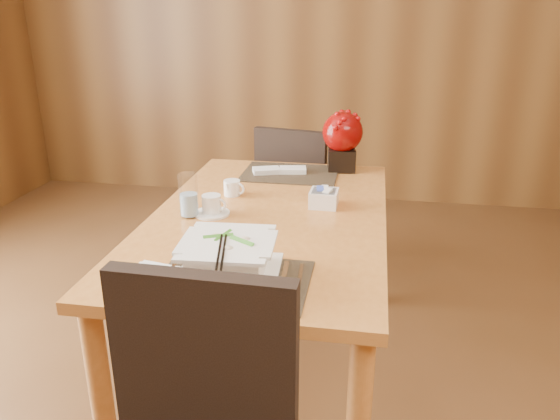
% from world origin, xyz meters
% --- Properties ---
extents(back_wall, '(5.00, 0.02, 2.80)m').
position_xyz_m(back_wall, '(0.00, 3.00, 1.40)').
color(back_wall, brown).
rests_on(back_wall, ground).
extents(dining_table, '(0.90, 1.50, 0.75)m').
position_xyz_m(dining_table, '(0.00, 0.60, 0.65)').
color(dining_table, '#CA7E38').
rests_on(dining_table, ground).
extents(placemat_near, '(0.45, 0.33, 0.01)m').
position_xyz_m(placemat_near, '(0.00, 0.05, 0.75)').
color(placemat_near, black).
rests_on(placemat_near, dining_table).
extents(placemat_far, '(0.45, 0.33, 0.01)m').
position_xyz_m(placemat_far, '(0.00, 1.15, 0.75)').
color(placemat_far, black).
rests_on(placemat_far, dining_table).
extents(soup_setting, '(0.32, 0.32, 0.12)m').
position_xyz_m(soup_setting, '(-0.02, 0.07, 0.81)').
color(soup_setting, white).
rests_on(soup_setting, dining_table).
extents(coffee_cup, '(0.14, 0.14, 0.08)m').
position_xyz_m(coffee_cup, '(-0.22, 0.57, 0.78)').
color(coffee_cup, white).
rests_on(coffee_cup, dining_table).
extents(water_glass, '(0.08, 0.08, 0.17)m').
position_xyz_m(water_glass, '(-0.30, 0.53, 0.84)').
color(water_glass, white).
rests_on(water_glass, dining_table).
extents(creamer_jug, '(0.12, 0.12, 0.07)m').
position_xyz_m(creamer_jug, '(-0.20, 0.80, 0.78)').
color(creamer_jug, white).
rests_on(creamer_jug, dining_table).
extents(sugar_caddy, '(0.11, 0.11, 0.07)m').
position_xyz_m(sugar_caddy, '(0.20, 0.74, 0.78)').
color(sugar_caddy, white).
rests_on(sugar_caddy, dining_table).
extents(berry_decor, '(0.20, 0.20, 0.29)m').
position_xyz_m(berry_decor, '(0.24, 1.26, 0.91)').
color(berry_decor, black).
rests_on(berry_decor, dining_table).
extents(napkins_far, '(0.27, 0.15, 0.02)m').
position_xyz_m(napkins_far, '(-0.04, 1.15, 0.77)').
color(napkins_far, white).
rests_on(napkins_far, dining_table).
extents(bread_plate, '(0.17, 0.17, 0.01)m').
position_xyz_m(bread_plate, '(-0.25, 0.04, 0.75)').
color(bread_plate, white).
rests_on(bread_plate, dining_table).
extents(far_chair, '(0.49, 0.49, 0.90)m').
position_xyz_m(far_chair, '(-0.03, 1.57, 0.51)').
color(far_chair, black).
rests_on(far_chair, ground).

